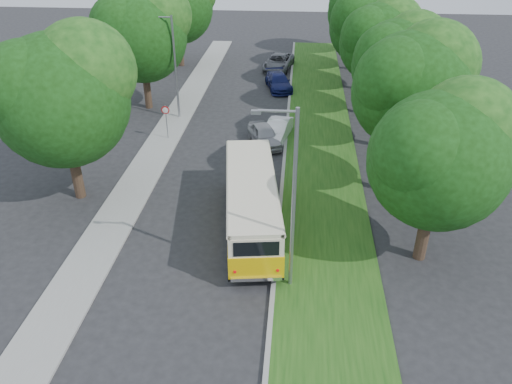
# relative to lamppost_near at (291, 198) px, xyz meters

# --- Properties ---
(ground) EXTENTS (120.00, 120.00, 0.00)m
(ground) POSITION_rel_lamppost_near_xyz_m (-4.21, 2.50, -4.37)
(ground) COLOR #242426
(ground) RESTS_ON ground
(curb) EXTENTS (0.20, 70.00, 0.15)m
(curb) POSITION_rel_lamppost_near_xyz_m (-0.61, 7.50, -4.29)
(curb) COLOR gray
(curb) RESTS_ON ground
(grass_verge) EXTENTS (4.50, 70.00, 0.13)m
(grass_verge) POSITION_rel_lamppost_near_xyz_m (1.74, 7.50, -4.30)
(grass_verge) COLOR #1C4A13
(grass_verge) RESTS_ON ground
(sidewalk) EXTENTS (2.20, 70.00, 0.12)m
(sidewalk) POSITION_rel_lamppost_near_xyz_m (-9.01, 7.50, -4.31)
(sidewalk) COLOR gray
(sidewalk) RESTS_ON ground
(treeline) EXTENTS (24.27, 41.91, 9.46)m
(treeline) POSITION_rel_lamppost_near_xyz_m (-1.06, 20.49, 1.56)
(treeline) COLOR #332319
(treeline) RESTS_ON ground
(lamppost_near) EXTENTS (1.71, 0.16, 8.00)m
(lamppost_near) POSITION_rel_lamppost_near_xyz_m (0.00, 0.00, 0.00)
(lamppost_near) COLOR gray
(lamppost_near) RESTS_ON ground
(lamppost_far) EXTENTS (1.71, 0.16, 7.50)m
(lamppost_far) POSITION_rel_lamppost_near_xyz_m (-8.91, 18.50, -0.25)
(lamppost_far) COLOR gray
(lamppost_far) RESTS_ON ground
(warning_sign) EXTENTS (0.56, 0.10, 2.50)m
(warning_sign) POSITION_rel_lamppost_near_xyz_m (-8.71, 14.48, -2.66)
(warning_sign) COLOR gray
(warning_sign) RESTS_ON ground
(vintage_bus) EXTENTS (3.69, 9.65, 2.79)m
(vintage_bus) POSITION_rel_lamppost_near_xyz_m (-1.96, 4.24, -2.97)
(vintage_bus) COLOR yellow
(vintage_bus) RESTS_ON ground
(car_silver) EXTENTS (2.86, 4.23, 1.34)m
(car_silver) POSITION_rel_lamppost_near_xyz_m (-2.05, 14.29, -3.70)
(car_silver) COLOR #A3A2A7
(car_silver) RESTS_ON ground
(car_white) EXTENTS (2.13, 4.19, 1.32)m
(car_white) POSITION_rel_lamppost_near_xyz_m (-1.21, 15.23, -3.71)
(car_white) COLOR white
(car_white) RESTS_ON ground
(car_blue) EXTENTS (2.89, 4.91, 1.33)m
(car_blue) POSITION_rel_lamppost_near_xyz_m (-1.65, 25.91, -3.70)
(car_blue) COLOR #12194F
(car_blue) RESTS_ON ground
(car_grey) EXTENTS (3.20, 5.48, 1.43)m
(car_grey) POSITION_rel_lamppost_near_xyz_m (-1.94, 31.94, -3.65)
(car_grey) COLOR #5B5D63
(car_grey) RESTS_ON ground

